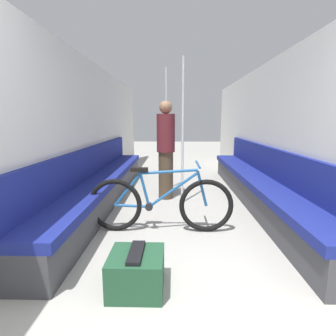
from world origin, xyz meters
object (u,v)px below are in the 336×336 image
object	(u,v)px
luggage_bag	(136,272)
passenger_standing	(166,149)
bench_seat_row_left	(103,184)
bench_seat_row_right	(257,185)
grab_pole_far	(183,135)
bicycle	(160,204)
grab_pole_near	(166,132)

from	to	relation	value
luggage_bag	passenger_standing	bearing A→B (deg)	86.47
bench_seat_row_left	bench_seat_row_right	distance (m)	2.47
bench_seat_row_right	grab_pole_far	xyz separation A→B (m)	(-1.20, -0.01, 0.80)
bench_seat_row_left	bicycle	world-z (taller)	bench_seat_row_left
bench_seat_row_right	grab_pole_near	size ratio (longest dim) A/B	2.11
bicycle	grab_pole_far	distance (m)	1.37
luggage_bag	bench_seat_row_left	bearing A→B (deg)	111.00
bench_seat_row_left	grab_pole_near	distance (m)	1.52
bicycle	bench_seat_row_left	bearing A→B (deg)	122.96
bench_seat_row_left	grab_pole_far	size ratio (longest dim) A/B	2.11
bicycle	grab_pole_far	size ratio (longest dim) A/B	0.77
bench_seat_row_right	passenger_standing	distance (m)	1.58
grab_pole_near	passenger_standing	xyz separation A→B (m)	(0.01, -0.58, -0.26)
bicycle	luggage_bag	size ratio (longest dim) A/B	4.11
bench_seat_row_right	passenger_standing	world-z (taller)	passenger_standing
bench_seat_row_left	grab_pole_far	distance (m)	1.50
bench_seat_row_right	grab_pole_far	distance (m)	1.44
bench_seat_row_left	passenger_standing	xyz separation A→B (m)	(1.01, 0.25, 0.54)
grab_pole_near	passenger_standing	world-z (taller)	grab_pole_near
grab_pole_far	passenger_standing	xyz separation A→B (m)	(-0.27, 0.26, -0.26)
bench_seat_row_right	grab_pole_near	bearing A→B (deg)	150.85
bench_seat_row_right	grab_pole_far	size ratio (longest dim) A/B	2.11
bicycle	bench_seat_row_right	bearing A→B (deg)	28.28
bench_seat_row_left	passenger_standing	distance (m)	1.17
bench_seat_row_left	grab_pole_far	bearing A→B (deg)	-0.55
bicycle	luggage_bag	distance (m)	1.13
grab_pole_near	bench_seat_row_right	bearing A→B (deg)	-29.15
bench_seat_row_right	luggage_bag	distance (m)	2.75
bicycle	passenger_standing	size ratio (longest dim) A/B	1.06
passenger_standing	luggage_bag	world-z (taller)	passenger_standing
bench_seat_row_right	bicycle	distance (m)	1.86
bench_seat_row_right	grab_pole_far	world-z (taller)	grab_pole_far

